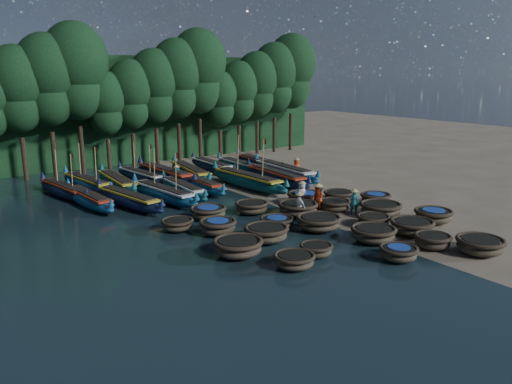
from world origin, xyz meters
TOP-DOWN VIEW (x-y plane):
  - ground at (0.00, 0.00)m, footprint 120.00×120.00m
  - foliage_wall at (0.00, 23.50)m, footprint 40.00×3.00m
  - coracle_2 at (-1.29, -9.00)m, footprint 1.98×1.98m
  - coracle_3 at (1.42, -8.91)m, footprint 1.89×1.89m
  - coracle_4 at (2.60, -10.71)m, footprint 2.40×2.40m
  - coracle_5 at (-5.79, -6.87)m, footprint 2.00×2.00m
  - coracle_6 at (-4.02, -6.38)m, footprint 1.74×1.74m
  - coracle_7 at (-0.21, -6.53)m, footprint 2.83×2.83m
  - coracle_8 at (2.38, -6.94)m, footprint 2.37×2.37m
  - coracle_9 at (5.13, -6.33)m, footprint 2.69×2.69m
  - coracle_10 at (-7.00, -4.17)m, footprint 2.43×2.43m
  - coracle_11 at (-4.67, -3.31)m, footprint 2.33×2.33m
  - coracle_12 at (-1.17, -3.45)m, footprint 2.95×2.95m
  - coracle_13 at (1.75, -4.81)m, footprint 2.24×2.24m
  - coracle_14 at (3.73, -3.63)m, footprint 3.04×3.04m
  - coracle_15 at (-6.09, -0.86)m, footprint 2.21×2.21m
  - coracle_16 at (-2.82, -1.82)m, footprint 2.09×2.09m
  - coracle_17 at (-0.28, -0.64)m, footprint 2.78×2.78m
  - coracle_18 at (2.39, -1.11)m, footprint 2.37×2.37m
  - coracle_19 at (5.57, -1.63)m, footprint 2.02×2.02m
  - coracle_20 at (-7.54, 1.02)m, footprint 1.94×1.94m
  - coracle_21 at (-4.99, 2.03)m, footprint 2.18×2.18m
  - coracle_22 at (-2.24, 1.43)m, footprint 2.07×2.07m
  - coracle_23 at (1.85, 1.11)m, footprint 2.84×2.84m
  - coracle_24 at (4.26, 0.46)m, footprint 2.27×2.27m
  - long_boat_1 at (-9.87, 9.03)m, footprint 1.84×7.54m
  - long_boat_2 at (-7.85, 7.30)m, footprint 2.64×7.87m
  - long_boat_3 at (-5.36, 7.37)m, footprint 2.28×8.13m
  - long_boat_4 at (-3.53, 8.04)m, footprint 1.69×7.42m
  - long_boat_5 at (-1.83, 8.73)m, footprint 1.55×7.56m
  - long_boat_6 at (1.47, 7.22)m, footprint 2.04×9.17m
  - long_boat_7 at (4.08, 7.10)m, footprint 2.06×8.69m
  - long_boat_8 at (5.86, 8.24)m, footprint 2.23×9.15m
  - long_boat_9 at (-10.49, 12.56)m, footprint 2.37×7.50m
  - long_boat_10 at (-8.49, 13.68)m, footprint 2.39×7.85m
  - long_boat_11 at (-6.64, 12.57)m, footprint 1.94×8.28m
  - long_boat_12 at (-4.14, 13.99)m, footprint 2.09×7.25m
  - long_boat_13 at (-2.52, 12.93)m, footprint 2.16×9.08m
  - long_boat_14 at (-0.44, 12.62)m, footprint 2.70×8.57m
  - long_boat_15 at (2.63, 14.28)m, footprint 1.54×7.70m
  - long_boat_16 at (4.60, 12.77)m, footprint 1.36×7.66m
  - long_boat_17 at (6.50, 12.66)m, footprint 2.38×8.32m
  - fisherman_0 at (1.33, 0.85)m, footprint 0.86×0.63m
  - fisherman_1 at (2.78, -2.33)m, footprint 0.60×0.66m
  - fisherman_2 at (1.30, -0.65)m, footprint 0.85×0.98m
  - fisherman_3 at (1.72, -0.35)m, footprint 1.12×1.18m
  - fisherman_4 at (-0.73, -1.29)m, footprint 0.52×0.98m
  - fisherman_5 at (-2.38, 11.20)m, footprint 1.47×0.94m
  - fisherman_6 at (6.68, 7.69)m, footprint 0.92×0.71m
  - tree_2 at (-11.40, 20.00)m, footprint 4.51×4.51m
  - tree_3 at (-9.10, 20.00)m, footprint 4.92×4.92m
  - tree_4 at (-6.80, 20.00)m, footprint 5.34×5.34m
  - tree_5 at (-4.50, 20.00)m, footprint 3.68×3.68m
  - tree_6 at (-2.20, 20.00)m, footprint 4.09×4.09m
  - tree_7 at (0.10, 20.00)m, footprint 4.51×4.51m
  - tree_8 at (2.40, 20.00)m, footprint 4.92×4.92m
  - tree_9 at (4.70, 20.00)m, footprint 5.34×5.34m
  - tree_10 at (7.00, 20.00)m, footprint 3.68×3.68m
  - tree_11 at (9.30, 20.00)m, footprint 4.09×4.09m
  - tree_12 at (11.60, 20.00)m, footprint 4.51×4.51m
  - tree_13 at (13.90, 20.00)m, footprint 4.92×4.92m
  - tree_14 at (16.20, 20.00)m, footprint 5.34×5.34m

SIDE VIEW (x-z plane):
  - ground at x=0.00m, z-range 0.00..0.00m
  - coracle_6 at x=-4.02m, z-range 0.05..0.68m
  - coracle_16 at x=-2.82m, z-range 0.05..0.69m
  - coracle_20 at x=-7.54m, z-range 0.05..0.71m
  - coracle_5 at x=-5.79m, z-range 0.05..0.72m
  - coracle_13 at x=1.75m, z-range 0.05..0.74m
  - coracle_18 at x=2.39m, z-range 0.05..0.74m
  - coracle_2 at x=-1.29m, z-range 0.05..0.75m
  - coracle_24 at x=4.26m, z-range 0.05..0.76m
  - coracle_3 at x=1.42m, z-range 0.05..0.78m
  - coracle_21 at x=-4.99m, z-range 0.06..0.79m
  - coracle_22 at x=-2.24m, z-range 0.05..0.80m
  - coracle_19 at x=5.57m, z-range 0.06..0.82m
  - coracle_7 at x=-0.21m, z-range 0.06..0.85m
  - coracle_4 at x=2.60m, z-range 0.06..0.86m
  - coracle_8 at x=2.38m, z-range 0.06..0.87m
  - coracle_9 at x=5.13m, z-range 0.06..0.87m
  - coracle_12 at x=-1.17m, z-range 0.06..0.88m
  - coracle_23 at x=1.85m, z-range 0.06..0.88m
  - coracle_15 at x=-6.09m, z-range 0.07..0.89m
  - coracle_11 at x=-4.67m, z-range 0.06..0.90m
  - coracle_10 at x=-7.00m, z-range 0.06..0.90m
  - coracle_14 at x=3.73m, z-range 0.06..0.90m
  - coracle_17 at x=-0.28m, z-range 0.06..0.91m
  - long_boat_12 at x=-4.14m, z-range -1.06..2.04m
  - long_boat_4 at x=-3.53m, z-range -0.16..1.15m
  - long_boat_1 at x=-9.87m, z-range -0.16..1.17m
  - long_boat_5 at x=-1.83m, z-range -0.16..1.17m
  - long_boat_9 at x=-10.49m, z-range -1.10..2.12m
  - long_boat_16 at x=4.60m, z-range -0.16..1.19m
  - long_boat_15 at x=2.63m, z-range -0.16..1.19m
  - long_boat_10 at x=-8.49m, z-range -1.15..2.22m
  - long_boat_2 at x=-7.85m, z-range -0.17..1.24m
  - long_boat_3 at x=-5.36m, z-range -1.18..2.29m
  - long_boat_11 at x=-6.64m, z-range -0.17..1.29m
  - long_boat_17 at x=6.50m, z-range -0.18..1.30m
  - long_boat_14 at x=-0.44m, z-range -0.18..1.34m
  - long_boat_7 at x=4.08m, z-range -0.18..1.35m
  - long_boat_13 at x=-2.52m, z-range -0.19..1.41m
  - long_boat_8 at x=5.86m, z-range -0.19..1.42m
  - long_boat_6 at x=1.47m, z-range -1.33..2.57m
  - fisherman_5 at x=-2.38m, z-range -0.06..1.66m
  - fisherman_3 at x=1.72m, z-range -0.06..1.75m
  - fisherman_4 at x=-0.73m, z-range -0.03..1.78m
  - fisherman_1 at x=2.78m, z-range 0.02..1.73m
  - fisherman_0 at x=1.33m, z-range -0.04..1.79m
  - fisherman_6 at x=6.68m, z-range -0.04..1.83m
  - fisherman_2 at x=1.30m, z-range -0.05..1.87m
  - foliage_wall at x=0.00m, z-range 0.00..10.00m
  - tree_5 at x=-4.50m, z-range 1.63..10.31m
  - tree_10 at x=7.00m, z-range 1.63..10.31m
  - tree_6 at x=-2.20m, z-range 1.82..11.47m
  - tree_11 at x=9.30m, z-range 1.82..11.47m
  - tree_2 at x=-11.40m, z-range 2.01..12.64m
  - tree_7 at x=0.10m, z-range 2.01..12.64m
  - tree_12 at x=11.60m, z-range 2.01..12.64m
  - tree_3 at x=-9.10m, z-range 2.19..13.80m
  - tree_8 at x=2.40m, z-range 2.19..13.80m
  - tree_13 at x=13.90m, z-range 2.19..13.80m
  - tree_4 at x=-6.80m, z-range 2.38..14.96m
  - tree_9 at x=4.70m, z-range 2.38..14.96m
  - tree_14 at x=16.20m, z-range 2.38..14.96m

